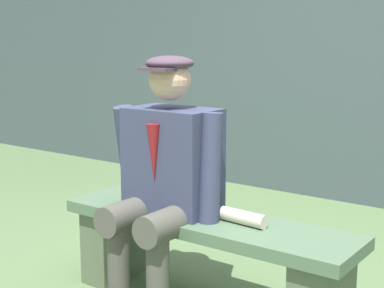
{
  "coord_description": "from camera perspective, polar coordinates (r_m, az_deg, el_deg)",
  "views": [
    {
      "loc": [
        -1.53,
        2.2,
        1.31
      ],
      "look_at": [
        0.08,
        0.0,
        0.81
      ],
      "focal_mm": 53.86,
      "sensor_mm": 36.0,
      "label": 1
    }
  ],
  "objects": [
    {
      "name": "stadium_wall",
      "position": [
        4.78,
        17.53,
        5.36
      ],
      "size": [
        12.0,
        0.24,
        1.87
      ],
      "primitive_type": "cube",
      "color": "#425051",
      "rests_on": "ground"
    },
    {
      "name": "bench",
      "position": [
        2.86,
        1.3,
        -10.31
      ],
      "size": [
        1.53,
        0.4,
        0.46
      ],
      "color": "#4F6B4E",
      "rests_on": "ground"
    },
    {
      "name": "seated_man",
      "position": [
        2.82,
        -2.66,
        -2.76
      ],
      "size": [
        0.61,
        0.59,
        1.23
      ],
      "color": "#363C58",
      "rests_on": "ground"
    },
    {
      "name": "rolled_magazine",
      "position": [
        2.7,
        5.08,
        -7.26
      ],
      "size": [
        0.24,
        0.08,
        0.07
      ],
      "primitive_type": "cylinder",
      "rotation": [
        0.0,
        1.57,
        -0.08
      ],
      "color": "beige",
      "rests_on": "bench"
    }
  ]
}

